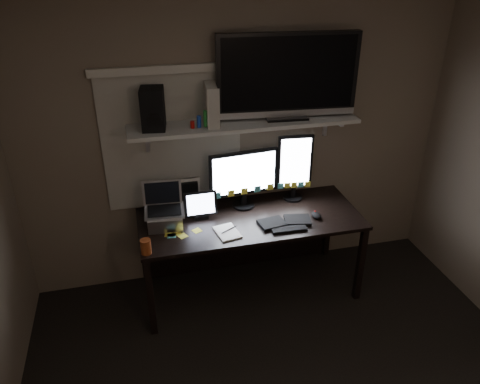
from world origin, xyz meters
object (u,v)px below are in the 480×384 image
object	(u,v)px
keyboard	(285,222)
mouse	(316,215)
desk	(246,228)
monitor_portrait	(295,167)
laptop	(164,208)
monitor_landscape	(244,179)
game_console	(211,104)
speaker	(153,109)
tablet	(201,205)
tv	(288,76)
cup	(146,247)

from	to	relation	value
keyboard	mouse	xyz separation A→B (m)	(0.28, 0.03, 0.01)
desk	mouse	bearing A→B (deg)	-25.51
monitor_portrait	laptop	size ratio (longest dim) A/B	1.74
monitor_portrait	mouse	size ratio (longest dim) A/B	5.47
desk	monitor_landscape	world-z (taller)	monitor_landscape
game_console	speaker	distance (m)	0.43
mouse	keyboard	bearing A→B (deg)	176.81
monitor_landscape	monitor_portrait	world-z (taller)	monitor_portrait
desk	tablet	distance (m)	0.49
game_console	tv	bearing A→B (deg)	5.27
mouse	tablet	bearing A→B (deg)	157.76
laptop	game_console	xyz separation A→B (m)	(0.42, 0.18, 0.73)
keyboard	laptop	world-z (taller)	laptop
monitor_landscape	laptop	xyz separation A→B (m)	(-0.68, -0.17, -0.09)
tablet	tv	world-z (taller)	tv
desk	keyboard	size ratio (longest dim) A/B	4.23
tv	game_console	bearing A→B (deg)	-175.17
monitor_landscape	monitor_portrait	bearing A→B (deg)	-2.13
desk	laptop	size ratio (longest dim) A/B	5.27
tv	laptop	bearing A→B (deg)	-164.83
keyboard	tablet	xyz separation A→B (m)	(-0.63, 0.25, 0.10)
game_console	laptop	bearing A→B (deg)	-151.03
tablet	tv	bearing A→B (deg)	7.61
game_console	cup	bearing A→B (deg)	-133.66
tablet	laptop	xyz separation A→B (m)	(-0.29, -0.07, 0.06)
game_console	keyboard	bearing A→B (deg)	-30.28
laptop	tv	world-z (taller)	tv
mouse	tablet	xyz separation A→B (m)	(-0.91, 0.22, 0.10)
monitor_portrait	game_console	world-z (taller)	game_console
tablet	game_console	size ratio (longest dim) A/B	0.86
monitor_portrait	game_console	xyz separation A→B (m)	(-0.70, -0.01, 0.60)
monitor_portrait	cup	world-z (taller)	monitor_portrait
mouse	laptop	bearing A→B (deg)	164.38
desk	speaker	distance (m)	1.28
monitor_landscape	keyboard	distance (m)	0.49
mouse	tv	size ratio (longest dim) A/B	0.10
speaker	tablet	bearing A→B (deg)	-11.96
monitor_portrait	cup	distance (m)	1.42
speaker	monitor_landscape	bearing A→B (deg)	7.12
keyboard	game_console	size ratio (longest dim) A/B	1.39
desk	mouse	world-z (taller)	mouse
monitor_portrait	mouse	bearing A→B (deg)	-72.02
keyboard	tv	distance (m)	1.13
monitor_landscape	speaker	distance (m)	0.94
tablet	game_console	xyz separation A→B (m)	(0.13, 0.11, 0.79)
mouse	monitor_portrait	bearing A→B (deg)	93.92
desk	cup	distance (m)	0.98
speaker	desk	bearing A→B (deg)	1.14
monitor_portrait	laptop	xyz separation A→B (m)	(-1.13, -0.20, -0.13)
mouse	cup	world-z (taller)	cup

